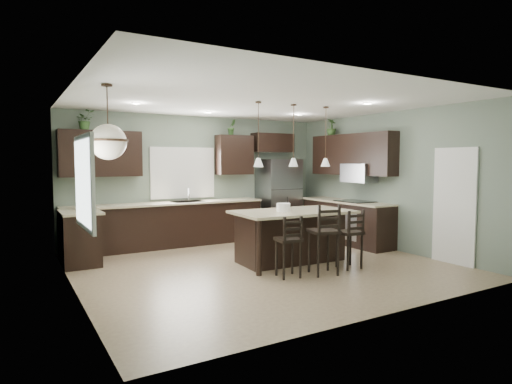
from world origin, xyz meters
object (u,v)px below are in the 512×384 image
at_px(kitchen_island, 293,236).
at_px(plant_back_left, 85,120).
at_px(bar_stool_left, 288,246).
at_px(refrigerator, 279,198).
at_px(bar_stool_right, 349,239).
at_px(serving_dish, 283,207).
at_px(bar_stool_center, 323,239).

bearing_deg(kitchen_island, plant_back_left, 142.12).
bearing_deg(kitchen_island, bar_stool_left, -126.93).
distance_m(refrigerator, bar_stool_left, 3.75).
distance_m(bar_stool_left, bar_stool_right, 1.21).
bearing_deg(bar_stool_right, serving_dish, 135.23).
relative_size(refrigerator, bar_stool_right, 1.85).
distance_m(refrigerator, bar_stool_center, 3.61).
relative_size(refrigerator, bar_stool_center, 1.63).
distance_m(serving_dish, bar_stool_center, 1.04).
bearing_deg(bar_stool_right, refrigerator, 81.13).
xyz_separation_m(serving_dish, plant_back_left, (-2.84, 2.57, 1.59)).
bearing_deg(plant_back_left, bar_stool_center, -49.71).
xyz_separation_m(kitchen_island, bar_stool_right, (0.56, -0.84, 0.04)).
bearing_deg(bar_stool_left, plant_back_left, 134.33).
xyz_separation_m(bar_stool_center, plant_back_left, (-2.97, 3.51, 2.02)).
bearing_deg(plant_back_left, bar_stool_left, -54.59).
bearing_deg(bar_stool_right, bar_stool_center, -168.72).
distance_m(kitchen_island, bar_stool_left, 1.02).
height_order(kitchen_island, bar_stool_left, bar_stool_left).
distance_m(bar_stool_right, plant_back_left, 5.39).
distance_m(refrigerator, plant_back_left, 4.63).
bearing_deg(serving_dish, bar_stool_center, -81.93).
xyz_separation_m(kitchen_island, plant_back_left, (-3.04, 2.58, 2.13)).
xyz_separation_m(kitchen_island, serving_dish, (-0.20, 0.01, 0.53)).
bearing_deg(bar_stool_center, bar_stool_right, 20.81).
distance_m(serving_dish, bar_stool_right, 1.24).
bearing_deg(plant_back_left, refrigerator, -2.35).
bearing_deg(bar_stool_center, refrigerator, 81.17).
distance_m(bar_stool_center, plant_back_left, 5.02).
xyz_separation_m(kitchen_island, bar_stool_center, (-0.07, -0.93, 0.11)).
relative_size(bar_stool_left, bar_stool_right, 0.97).
relative_size(kitchen_island, bar_stool_left, 2.15).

